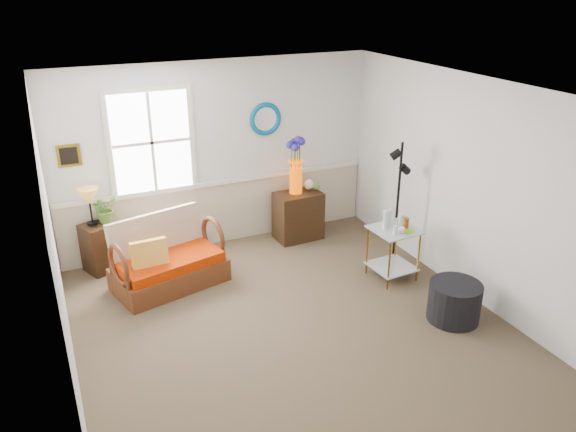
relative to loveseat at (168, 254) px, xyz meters
name	(u,v)px	position (x,y,z in m)	size (l,w,h in m)	color
floor	(294,330)	(1.00, -1.55, -0.43)	(4.50, 5.00, 0.01)	brown
ceiling	(296,93)	(1.00, -1.55, 2.17)	(4.50, 5.00, 0.01)	white
walls	(295,222)	(1.00, -1.55, 0.87)	(4.51, 5.01, 2.60)	silver
wainscot	(222,213)	(1.00, 0.93, 0.02)	(4.46, 0.02, 0.90)	#C0B197
chair_rail	(220,182)	(1.00, 0.92, 0.49)	(4.46, 0.04, 0.06)	white
window	(152,142)	(0.10, 0.92, 1.17)	(1.14, 0.06, 1.44)	white
picture	(69,156)	(-0.92, 0.93, 1.12)	(0.28, 0.03, 0.28)	#AF811E
mirror	(265,119)	(1.70, 0.93, 1.32)	(0.47, 0.47, 0.07)	#0285B5
loveseat	(168,254)	(0.00, 0.00, 0.00)	(1.33, 0.75, 0.87)	#4B2012
throw_pillow	(150,258)	(-0.24, -0.14, 0.06)	(0.43, 0.11, 0.43)	orange
lamp_stand	(100,248)	(-0.73, 0.75, -0.11)	(0.37, 0.37, 0.65)	#341E10
table_lamp	(90,207)	(-0.77, 0.77, 0.47)	(0.27, 0.27, 0.50)	#C08036
potted_plant	(105,211)	(-0.59, 0.81, 0.36)	(0.33, 0.37, 0.29)	#507D2F
cabinet	(298,216)	(2.05, 0.58, -0.08)	(0.66, 0.43, 0.71)	#341E10
flower_vase	(296,166)	(2.03, 0.62, 0.68)	(0.24, 0.24, 0.81)	#D44700
side_table	(393,253)	(2.64, -0.99, -0.09)	(0.54, 0.54, 0.68)	#A26F1C
tabletop_items	(398,220)	(2.67, -0.99, 0.37)	(0.39, 0.39, 0.24)	silver
floor_lamp	(397,204)	(2.91, -0.63, 0.40)	(0.24, 0.24, 1.68)	black
ottoman	(454,302)	(2.73, -2.08, -0.21)	(0.58, 0.58, 0.45)	black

